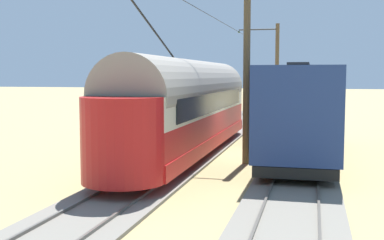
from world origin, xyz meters
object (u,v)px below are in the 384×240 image
Objects in this scene: vintage_streetcar at (188,105)px; coach_adjacent at (301,109)px; catenary_pole_foreground at (276,72)px; catenary_pole_mid_near at (245,70)px; switch_stand at (334,128)px.

vintage_streetcar is 1.46× the size of coach_adjacent.
catenary_pole_foreground is 16.39m from catenary_pole_mid_near.
vintage_streetcar is 2.45× the size of catenary_pole_foreground.
catenary_pole_foreground is at bearing -90.00° from catenary_pole_mid_near.
switch_stand is (-1.67, -6.49, -1.46)m from coach_adjacent.
coach_adjacent is 1.69× the size of catenary_pole_mid_near.
coach_adjacent is 1.69× the size of catenary_pole_foreground.
catenary_pole_mid_near is (-2.72, 1.48, 1.57)m from vintage_streetcar.
catenary_pole_foreground is 5.93× the size of switch_stand.
catenary_pole_foreground is at bearing -64.26° from switch_stand.
switch_stand is (-3.88, 8.04, -3.13)m from catenary_pole_foreground.
catenary_pole_foreground is 9.46m from switch_stand.
vintage_streetcar reaches higher than switch_stand.
catenary_pole_mid_near is at bearing 40.09° from coach_adjacent.
catenary_pole_mid_near is at bearing 65.09° from switch_stand.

